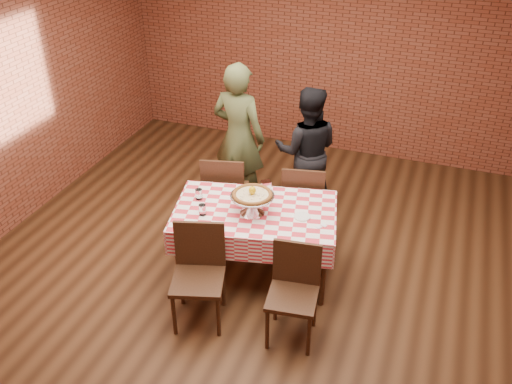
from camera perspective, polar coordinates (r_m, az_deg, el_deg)
ground at (r=5.79m, az=-0.93°, el=-7.91°), size 6.00×6.00×0.00m
back_wall at (r=7.68m, az=7.25°, el=14.38°), size 5.50×0.00×5.50m
table at (r=5.53m, az=-0.10°, el=-5.18°), size 1.67×1.21×0.75m
tablecloth at (r=5.38m, az=-0.10°, el=-3.02°), size 1.71×1.25×0.26m
pizza_stand at (r=5.23m, az=-0.38°, el=-1.22°), size 0.43×0.43×0.19m
pizza at (r=5.17m, az=-0.38°, el=-0.30°), size 0.38×0.38×0.03m
lemon at (r=5.15m, az=-0.38°, el=0.16°), size 0.07×0.07×0.09m
water_glass_left at (r=5.24m, az=-5.47°, el=-1.81°), size 0.08×0.08×0.11m
water_glass_right at (r=5.48m, az=-5.83°, el=-0.23°), size 0.08×0.08×0.11m
side_plate at (r=5.22m, az=4.71°, el=-2.50°), size 0.18×0.18×0.01m
sweetener_packet_a at (r=5.10m, az=6.43°, el=-3.56°), size 0.06×0.06×0.00m
sweetener_packet_b at (r=5.13m, az=6.92°, el=-3.40°), size 0.06×0.05×0.00m
condiment_caddy at (r=5.54m, az=0.99°, el=0.49°), size 0.12×0.12×0.13m
chair_near_left at (r=4.98m, az=-5.93°, el=-8.81°), size 0.56×0.56×0.93m
chair_near_right at (r=4.82m, az=3.71°, el=-10.68°), size 0.46×0.46×0.89m
chair_far_left at (r=6.18m, az=-3.07°, el=0.21°), size 0.56×0.56×0.94m
chair_far_right at (r=6.06m, az=4.83°, el=-0.69°), size 0.52×0.52×0.92m
diner_olive at (r=6.42m, az=-1.76°, el=5.59°), size 0.68×0.49×1.75m
diner_black at (r=6.39m, az=5.18°, el=4.18°), size 0.85×0.73×1.52m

